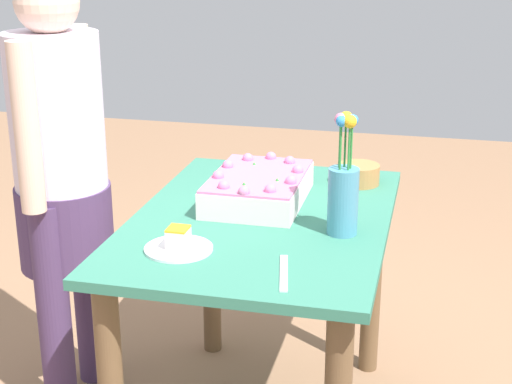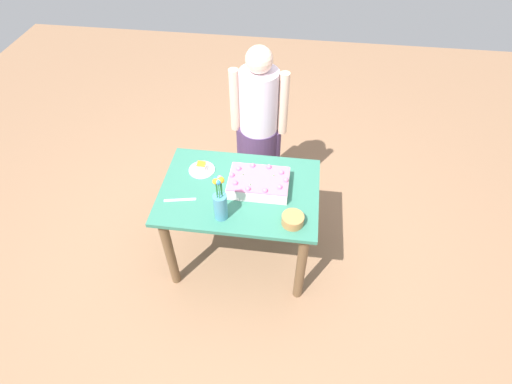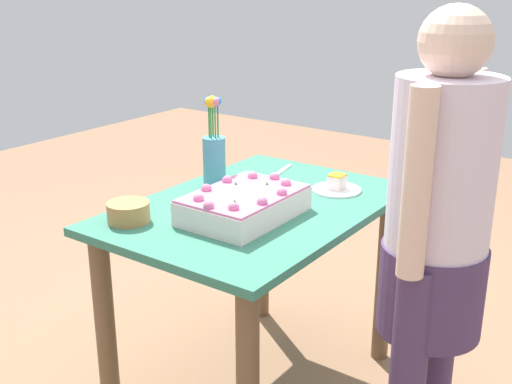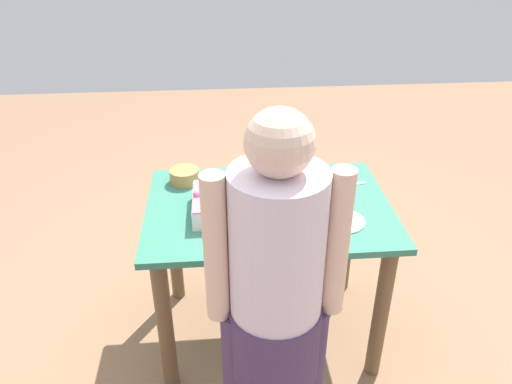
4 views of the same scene
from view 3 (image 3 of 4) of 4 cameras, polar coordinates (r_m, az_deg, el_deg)
dining_table at (r=2.37m, az=0.03°, el=-4.62°), size 1.10×0.77×0.77m
sheet_cake at (r=2.18m, az=-1.09°, el=-1.09°), size 0.41×0.29×0.11m
serving_plate_with_slice at (r=2.47m, az=7.19°, el=0.50°), size 0.19×0.19×0.07m
cake_knife at (r=2.70m, az=2.22°, el=1.85°), size 0.22×0.06×0.00m
flower_vase at (r=2.48m, az=-3.76°, el=3.45°), size 0.09×0.09×0.36m
fruit_bowl at (r=2.19m, az=-11.27°, el=-1.75°), size 0.14×0.14×0.07m
person_standing at (r=1.95m, az=15.77°, el=-3.18°), size 0.45×0.31×1.49m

